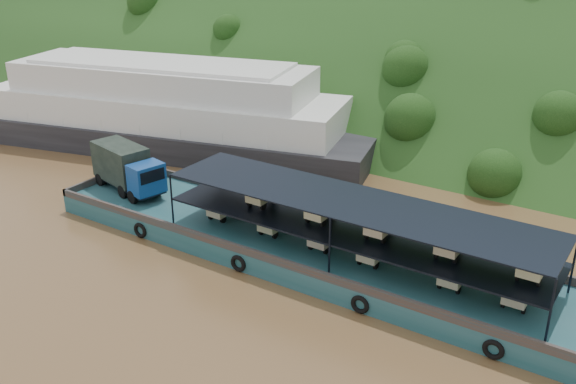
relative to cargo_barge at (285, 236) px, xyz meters
The scene contains 4 objects.
ground 1.88m from the cargo_barge, 48.09° to the right, with size 160.00×160.00×0.00m, color brown.
hillside 34.90m from the cargo_barge, 88.33° to the left, with size 140.00×28.00×28.00m, color #1B3814.
cargo_barge is the anchor object (origin of this frame).
passenger_ferry 23.58m from the cargo_barge, 151.10° to the left, with size 39.67×18.74×7.79m.
Camera 1 is at (18.55, -28.40, 19.04)m, focal length 40.00 mm.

